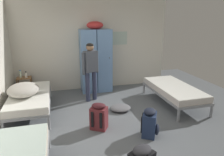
{
  "coord_description": "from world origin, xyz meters",
  "views": [
    {
      "loc": [
        -1.11,
        -3.84,
        2.19
      ],
      "look_at": [
        0.0,
        0.25,
        0.95
      ],
      "focal_mm": 33.58,
      "sensor_mm": 36.0,
      "label": 1
    }
  ],
  "objects": [
    {
      "name": "bedding_heap",
      "position": [
        -1.87,
        0.94,
        0.63
      ],
      "size": [
        0.68,
        0.81,
        0.27
      ],
      "color": "#B7B2A8",
      "rests_on": "bed_left_rear"
    },
    {
      "name": "bed_right",
      "position": [
        1.76,
        0.66,
        0.38
      ],
      "size": [
        0.9,
        1.9,
        0.49
      ],
      "color": "gray",
      "rests_on": "ground_plane"
    },
    {
      "name": "room_backdrop",
      "position": [
        -1.2,
        1.23,
        1.4
      ],
      "size": [
        4.75,
        5.03,
        2.8
      ],
      "color": "silver",
      "rests_on": "ground_plane"
    },
    {
      "name": "locker_bank",
      "position": [
        0.03,
        2.2,
        0.97
      ],
      "size": [
        0.9,
        0.55,
        2.07
      ],
      "color": "#6B93C6",
      "rests_on": "ground_plane"
    },
    {
      "name": "lotion_bottle",
      "position": [
        -1.94,
        2.15,
        0.65
      ],
      "size": [
        0.06,
        0.06,
        0.18
      ],
      "color": "white",
      "rests_on": "shelf_unit"
    },
    {
      "name": "person_traveler",
      "position": [
        -0.26,
        1.45,
        0.93
      ],
      "size": [
        0.46,
        0.31,
        1.55
      ],
      "color": "#2D334C",
      "rests_on": "ground_plane"
    },
    {
      "name": "bed_left_rear",
      "position": [
        -1.76,
        1.04,
        0.38
      ],
      "size": [
        0.9,
        1.9,
        0.49
      ],
      "color": "gray",
      "rests_on": "ground_plane"
    },
    {
      "name": "water_bottle",
      "position": [
        -2.09,
        2.21,
        0.67
      ],
      "size": [
        0.06,
        0.06,
        0.22
      ],
      "color": "silver",
      "rests_on": "shelf_unit"
    },
    {
      "name": "shelf_unit",
      "position": [
        -2.01,
        2.19,
        0.35
      ],
      "size": [
        0.38,
        0.3,
        0.57
      ],
      "color": "brown",
      "rests_on": "ground_plane"
    },
    {
      "name": "backpack_maroon",
      "position": [
        -0.36,
        -0.08,
        0.26
      ],
      "size": [
        0.4,
        0.41,
        0.55
      ],
      "color": "maroon",
      "rests_on": "ground_plane"
    },
    {
      "name": "ground_plane",
      "position": [
        0.0,
        0.0,
        0.0
      ],
      "size": [
        7.95,
        7.95,
        0.0
      ],
      "primitive_type": "plane",
      "color": "slate"
    },
    {
      "name": "backpack_navy",
      "position": [
        0.51,
        -0.6,
        0.26
      ],
      "size": [
        0.41,
        0.4,
        0.55
      ],
      "color": "navy",
      "rests_on": "ground_plane"
    },
    {
      "name": "clothes_pile_grey",
      "position": [
        0.31,
        0.63,
        0.06
      ],
      "size": [
        0.51,
        0.46,
        0.12
      ],
      "color": "slate",
      "rests_on": "ground_plane"
    }
  ]
}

